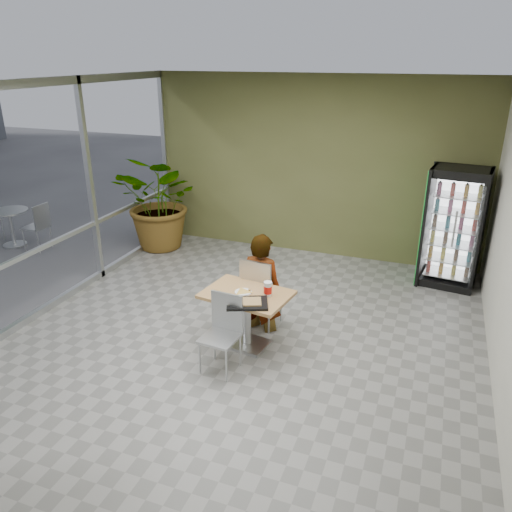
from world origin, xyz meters
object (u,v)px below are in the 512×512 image
object	(u,v)px
soda_cup	(268,289)
potted_plant	(162,202)
cafeteria_tray	(247,303)
chair_far	(259,288)
seated_woman	(261,292)
beverage_fridge	(453,228)
chair_near	(224,326)
dining_table	(247,308)

from	to	relation	value
soda_cup	potted_plant	xyz separation A→B (m)	(-3.03, 2.69, 0.07)
soda_cup	cafeteria_tray	xyz separation A→B (m)	(-0.15, -0.30, -0.07)
chair_far	seated_woman	bearing A→B (deg)	-96.18
chair_far	seated_woman	world-z (taller)	seated_woman
chair_far	beverage_fridge	distance (m)	3.40
chair_far	potted_plant	world-z (taller)	potted_plant
soda_cup	cafeteria_tray	size ratio (longest dim) A/B	0.38
potted_plant	chair_near	bearing A→B (deg)	-50.37
cafeteria_tray	potted_plant	size ratio (longest dim) A/B	0.26
cafeteria_tray	potted_plant	bearing A→B (deg)	133.92
chair_far	potted_plant	distance (m)	3.56
dining_table	beverage_fridge	xyz separation A→B (m)	(2.36, 2.89, 0.41)
chair_near	potted_plant	world-z (taller)	potted_plant
beverage_fridge	soda_cup	bearing A→B (deg)	-118.48
soda_cup	chair_far	bearing A→B (deg)	121.76
chair_near	cafeteria_tray	distance (m)	0.39
dining_table	chair_far	world-z (taller)	chair_far
chair_far	beverage_fridge	world-z (taller)	beverage_fridge
dining_table	soda_cup	size ratio (longest dim) A/B	6.29
chair_near	cafeteria_tray	xyz separation A→B (m)	(0.20, 0.24, 0.22)
chair_near	beverage_fridge	world-z (taller)	beverage_fridge
chair_far	beverage_fridge	xyz separation A→B (m)	(2.37, 2.41, 0.35)
dining_table	chair_near	world-z (taller)	chair_near
dining_table	potted_plant	world-z (taller)	potted_plant
beverage_fridge	potted_plant	world-z (taller)	beverage_fridge
soda_cup	potted_plant	bearing A→B (deg)	138.44
chair_near	seated_woman	distance (m)	1.06
chair_near	soda_cup	bearing A→B (deg)	61.76
chair_near	soda_cup	xyz separation A→B (m)	(0.35, 0.54, 0.29)
beverage_fridge	potted_plant	xyz separation A→B (m)	(-5.12, -0.18, -0.04)
chair_far	chair_near	size ratio (longest dim) A/B	1.10
beverage_fridge	potted_plant	size ratio (longest dim) A/B	1.04
cafeteria_tray	potted_plant	xyz separation A→B (m)	(-2.88, 2.99, 0.15)
dining_table	cafeteria_tray	xyz separation A→B (m)	(0.12, -0.28, 0.23)
dining_table	cafeteria_tray	bearing A→B (deg)	-67.33
soda_cup	potted_plant	distance (m)	4.05
dining_table	potted_plant	size ratio (longest dim) A/B	0.63
dining_table	cafeteria_tray	world-z (taller)	cafeteria_tray
chair_near	dining_table	bearing A→B (deg)	85.26
seated_woman	soda_cup	distance (m)	0.65
chair_far	potted_plant	xyz separation A→B (m)	(-2.75, 2.23, 0.32)
chair_far	chair_near	bearing A→B (deg)	92.80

